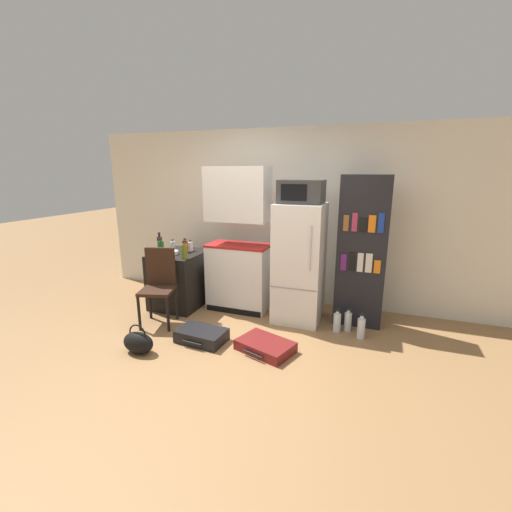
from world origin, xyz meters
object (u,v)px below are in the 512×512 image
(microwave, at_px, (301,192))
(suitcase_large_flat, at_px, (265,346))
(bottle_olive_oil, at_px, (185,251))
(bottle_clear_short, at_px, (173,245))
(bottle_milk_white, at_px, (190,246))
(chair, at_px, (159,280))
(bottle_green_tall, at_px, (161,248))
(handbag, at_px, (138,342))
(water_bottle_front, at_px, (348,321))
(water_bottle_middle, at_px, (337,322))
(refrigerator, at_px, (299,263))
(kitchen_hutch, at_px, (238,245))
(suitcase_small_flat, at_px, (202,335))
(bottle_wine_dark, at_px, (160,244))
(water_bottle_back, at_px, (361,328))
(bowl, at_px, (172,252))
(bottle_ketchup_red, at_px, (185,246))
(side_table, at_px, (180,279))
(bookshelf, at_px, (362,252))

(microwave, height_order, suitcase_large_flat, microwave)
(bottle_olive_oil, distance_m, bottle_clear_short, 0.62)
(bottle_milk_white, xyz_separation_m, chair, (-0.03, -0.76, -0.29))
(bottle_green_tall, distance_m, handbag, 1.46)
(bottle_milk_white, height_order, chair, chair)
(water_bottle_front, xyz_separation_m, water_bottle_middle, (-0.12, -0.07, -0.00))
(bottle_milk_white, bearing_deg, suitcase_large_flat, -34.15)
(bottle_milk_white, bearing_deg, refrigerator, -2.27)
(kitchen_hutch, relative_size, suitcase_large_flat, 2.89)
(bottle_green_tall, height_order, water_bottle_middle, bottle_green_tall)
(suitcase_small_flat, bearing_deg, bottle_wine_dark, 147.58)
(suitcase_large_flat, bearing_deg, refrigerator, 100.59)
(bottle_green_tall, distance_m, water_bottle_back, 2.83)
(handbag, bearing_deg, bottle_clear_short, 108.46)
(bowl, distance_m, water_bottle_back, 2.71)
(refrigerator, distance_m, bowl, 1.80)
(bottle_green_tall, bearing_deg, bottle_ketchup_red, 53.86)
(water_bottle_back, bearing_deg, water_bottle_front, 136.78)
(bottle_ketchup_red, distance_m, bowl, 0.22)
(bottle_green_tall, xyz_separation_m, water_bottle_middle, (2.43, 0.11, -0.78))
(bottle_milk_white, distance_m, water_bottle_back, 2.61)
(side_table, relative_size, suitcase_small_flat, 1.36)
(bottle_olive_oil, bearing_deg, refrigerator, 14.22)
(refrigerator, relative_size, microwave, 2.88)
(bowl, xyz_separation_m, handbag, (0.36, -1.26, -0.69))
(bowl, xyz_separation_m, chair, (0.12, -0.49, -0.24))
(suitcase_small_flat, distance_m, handbag, 0.70)
(bottle_green_tall, height_order, water_bottle_front, bottle_green_tall)
(microwave, distance_m, water_bottle_middle, 1.67)
(chair, bearing_deg, water_bottle_middle, -3.47)
(bottle_wine_dark, relative_size, bottle_olive_oil, 1.18)
(bottle_olive_oil, bearing_deg, bottle_ketchup_red, 120.44)
(water_bottle_back, bearing_deg, bottle_green_tall, -179.34)
(bookshelf, height_order, bottle_clear_short, bookshelf)
(side_table, height_order, refrigerator, refrigerator)
(chair, height_order, water_bottle_middle, chair)
(bottle_milk_white, xyz_separation_m, suitcase_large_flat, (1.50, -1.02, -0.80))
(chair, distance_m, water_bottle_back, 2.58)
(bottle_ketchup_red, height_order, water_bottle_back, bottle_ketchup_red)
(chair, height_order, handbag, chair)
(handbag, distance_m, water_bottle_back, 2.55)
(microwave, distance_m, bottle_green_tall, 2.07)
(bottle_clear_short, relative_size, water_bottle_middle, 0.52)
(bottle_olive_oil, distance_m, handbag, 1.34)
(bookshelf, height_order, bottle_ketchup_red, bookshelf)
(refrigerator, height_order, suitcase_small_flat, refrigerator)
(handbag, relative_size, water_bottle_front, 1.21)
(kitchen_hutch, xyz_separation_m, suitcase_small_flat, (-0.02, -1.08, -0.86))
(chair, xyz_separation_m, suitcase_large_flat, (1.53, -0.26, -0.52))
(bottle_milk_white, bearing_deg, bottle_olive_oil, -68.70)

